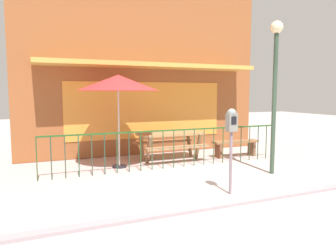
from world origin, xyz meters
TOP-DOWN VIEW (x-y plane):
  - ground at (0.00, 0.00)m, footprint 40.00×40.00m
  - pub_storefront at (0.00, 4.21)m, footprint 7.57×1.45m
  - patio_fence_front at (-0.00, 1.98)m, footprint 6.38×0.04m
  - picnic_table_left at (0.29, 2.89)m, footprint 1.81×1.37m
  - patio_umbrella at (-1.25, 2.56)m, footprint 2.04×2.04m
  - patio_bench at (2.23, 2.53)m, footprint 1.42×0.41m
  - parking_meter_near at (0.12, -0.35)m, footprint 0.18×0.17m
  - street_lamp at (1.87, 0.55)m, footprint 0.28×0.28m
  - curb_edge at (0.00, -0.84)m, footprint 10.59×0.20m

SIDE VIEW (x-z plane):
  - ground at x=0.00m, z-range 0.00..0.00m
  - curb_edge at x=0.00m, z-range -0.06..0.06m
  - patio_bench at x=2.23m, z-range 0.11..0.59m
  - picnic_table_left at x=0.29m, z-range 0.21..1.01m
  - patio_fence_front at x=0.00m, z-range 0.18..1.15m
  - parking_meter_near at x=0.12m, z-range 0.43..2.02m
  - patio_umbrella at x=-1.25m, z-range 0.95..3.27m
  - street_lamp at x=1.87m, z-range 0.57..4.04m
  - pub_storefront at x=0.00m, z-range -0.02..5.58m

